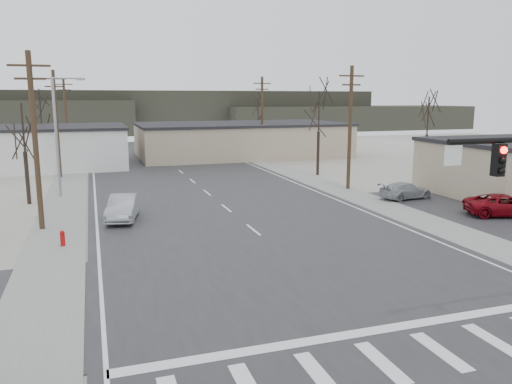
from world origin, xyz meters
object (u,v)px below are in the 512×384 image
car_parked_dark_b (496,184)px  car_far_a (208,146)px  sedan_crossing (123,207)px  car_parked_red (505,205)px  fire_hydrant (63,238)px  car_parked_silver (406,191)px  car_far_b (146,144)px

car_parked_dark_b → car_far_a: bearing=13.8°
sedan_crossing → car_parked_red: (23.30, -6.63, -0.08)m
car_far_a → car_parked_dark_b: (14.71, -38.82, -0.03)m
fire_hydrant → car_far_a: 47.14m
fire_hydrant → car_far_a: (17.49, 43.78, 0.27)m
car_far_a → car_parked_silver: bearing=112.5°
car_far_a → car_parked_silver: 39.29m
sedan_crossing → car_parked_red: sedan_crossing is taller
car_parked_red → car_parked_dark_b: bearing=-20.3°
car_parked_silver → car_parked_dark_b: bearing=-97.9°
sedan_crossing → car_far_a: sedan_crossing is taller
sedan_crossing → car_parked_silver: bearing=11.6°
car_parked_dark_b → car_parked_silver: car_parked_dark_b is taller
car_parked_red → sedan_crossing: bearing=94.0°
car_parked_silver → car_far_b: bearing=10.9°
car_far_b → car_parked_dark_b: bearing=-42.1°
car_far_a → car_parked_silver: size_ratio=1.11×
car_parked_silver → car_parked_red: bearing=-164.9°
fire_hydrant → sedan_crossing: size_ratio=0.19×
fire_hydrant → car_parked_silver: (23.80, 5.00, 0.20)m
sedan_crossing → car_far_b: size_ratio=1.14×
sedan_crossing → car_far_b: bearing=93.7°
car_far_a → car_far_b: bearing=-17.0°
car_far_b → car_parked_red: (17.32, -50.27, -0.01)m
fire_hydrant → car_parked_red: bearing=-3.7°
car_parked_red → car_parked_dark_b: car_parked_red is taller
fire_hydrant → car_far_b: bearing=79.2°
sedan_crossing → car_parked_dark_b: size_ratio=1.14×
fire_hydrant → car_parked_dark_b: 32.58m
car_far_b → car_parked_red: 53.17m
car_parked_dark_b → sedan_crossing: bearing=83.1°
fire_hydrant → car_far_b: size_ratio=0.22×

